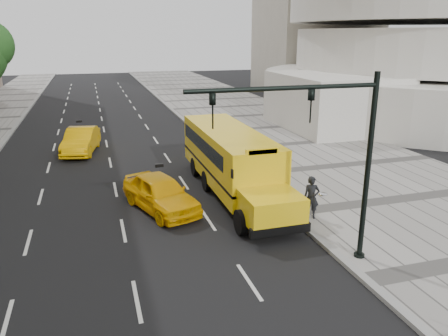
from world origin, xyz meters
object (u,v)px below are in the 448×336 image
object	(u,v)px
taxi_near	(160,193)
traffic_signal	(331,149)
school_bus	(230,156)
taxi_far	(81,141)
pedestrian	(311,198)

from	to	relation	value
taxi_near	traffic_signal	world-z (taller)	traffic_signal
school_bus	taxi_near	distance (m)	4.14
taxi_far	traffic_signal	xyz separation A→B (m)	(7.84, -17.70, 3.28)
school_bus	taxi_far	world-z (taller)	school_bus
taxi_far	pedestrian	size ratio (longest dim) A/B	2.75
school_bus	traffic_signal	distance (m)	8.38
school_bus	taxi_far	distance (m)	12.07
taxi_far	pedestrian	distance (m)	16.95
pedestrian	traffic_signal	xyz separation A→B (m)	(-1.35, -3.46, 3.05)
taxi_near	traffic_signal	bearing A→B (deg)	-74.60
taxi_near	school_bus	bearing A→B (deg)	3.75
pedestrian	traffic_signal	size ratio (longest dim) A/B	0.28
taxi_near	pedestrian	size ratio (longest dim) A/B	2.62
pedestrian	traffic_signal	distance (m)	4.81
taxi_far	pedestrian	bearing A→B (deg)	-46.33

